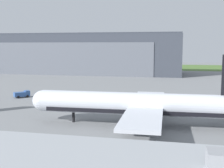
% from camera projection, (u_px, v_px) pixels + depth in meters
% --- Properties ---
extents(ground_plane, '(440.00, 440.00, 0.00)m').
position_uv_depth(ground_plane, '(70.00, 119.00, 60.38)').
color(ground_plane, slate).
extents(grass_field_strip, '(440.00, 56.00, 0.08)m').
position_uv_depth(grass_field_strip, '(146.00, 67.00, 209.49)').
color(grass_field_strip, '#4C6E31').
rests_on(grass_field_strip, ground_plane).
extents(maintenance_hangar, '(108.51, 30.39, 21.78)m').
position_uv_depth(maintenance_hangar, '(80.00, 54.00, 161.79)').
color(maintenance_hangar, '#383D47').
rests_on(maintenance_hangar, ground_plane).
extents(airliner_near_left, '(43.01, 33.40, 13.38)m').
position_uv_depth(airliner_near_left, '(141.00, 105.00, 55.37)').
color(airliner_near_left, silver).
rests_on(airliner_near_left, ground_plane).
extents(stair_truck, '(4.46, 4.43, 1.92)m').
position_uv_depth(stair_truck, '(22.00, 94.00, 85.61)').
color(stair_truck, '#335693').
rests_on(stair_truck, ground_plane).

